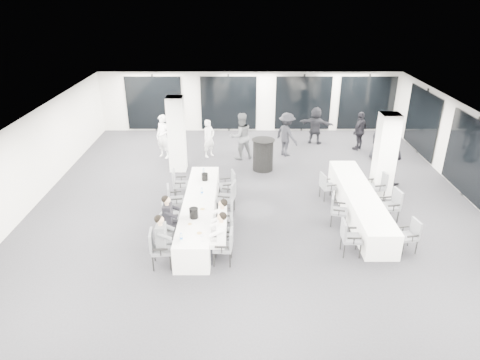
{
  "coord_description": "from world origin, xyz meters",
  "views": [
    {
      "loc": [
        -0.47,
        -11.81,
        6.4
      ],
      "look_at": [
        -0.47,
        -0.2,
        1.1
      ],
      "focal_mm": 32.0,
      "sensor_mm": 36.0,
      "label": 1
    }
  ],
  "objects_px": {
    "chair_main_right_mid": "(227,214)",
    "standing_guest_d": "(360,128)",
    "chair_main_right_second": "(227,230)",
    "standing_guest_e": "(380,137)",
    "chair_main_left_mid": "(169,214)",
    "chair_side_left_mid": "(336,209)",
    "chair_main_left_far": "(178,182)",
    "standing_guest_g": "(163,134)",
    "chair_main_left_second": "(165,227)",
    "standing_guest_h": "(391,156)",
    "ice_bucket_near": "(194,213)",
    "chair_main_left_fourth": "(173,198)",
    "standing_guest_c": "(287,132)",
    "banquet_table_main": "(200,212)",
    "standing_guest_f": "(316,123)",
    "chair_side_right_near": "(410,234)",
    "standing_guest_a": "(209,136)",
    "chair_main_right_fourth": "(229,196)",
    "chair_side_left_near": "(348,235)",
    "cocktail_table": "(263,155)",
    "chair_main_right_near": "(226,244)",
    "chair_side_left_far": "(326,185)",
    "standing_guest_b": "(241,133)",
    "banquet_table_side": "(359,203)",
    "chair_side_right_far": "(378,184)",
    "ice_bucket_far": "(205,177)",
    "chair_side_right_mid": "(392,204)"
  },
  "relations": [
    {
      "from": "chair_side_left_far",
      "to": "chair_main_right_mid",
      "type": "bearing_deg",
      "value": -72.11
    },
    {
      "from": "standing_guest_d",
      "to": "chair_main_left_second",
      "type": "bearing_deg",
      "value": 0.63
    },
    {
      "from": "banquet_table_side",
      "to": "chair_main_left_fourth",
      "type": "distance_m",
      "value": 5.64
    },
    {
      "from": "banquet_table_side",
      "to": "standing_guest_b",
      "type": "relative_size",
      "value": 2.34
    },
    {
      "from": "chair_main_right_near",
      "to": "chair_side_left_mid",
      "type": "xyz_separation_m",
      "value": [
        3.14,
        1.91,
        -0.02
      ]
    },
    {
      "from": "ice_bucket_near",
      "to": "chair_main_left_second",
      "type": "bearing_deg",
      "value": -176.41
    },
    {
      "from": "chair_main_left_mid",
      "to": "chair_main_right_mid",
      "type": "bearing_deg",
      "value": 80.13
    },
    {
      "from": "standing_guest_b",
      "to": "standing_guest_g",
      "type": "distance_m",
      "value": 3.12
    },
    {
      "from": "banquet_table_main",
      "to": "chair_main_left_far",
      "type": "xyz_separation_m",
      "value": [
        -0.83,
        1.69,
        0.17
      ]
    },
    {
      "from": "cocktail_table",
      "to": "chair_main_right_near",
      "type": "height_order",
      "value": "cocktail_table"
    },
    {
      "from": "chair_side_left_mid",
      "to": "chair_side_right_near",
      "type": "relative_size",
      "value": 1.02
    },
    {
      "from": "chair_side_right_far",
      "to": "chair_side_right_near",
      "type": "bearing_deg",
      "value": 167.52
    },
    {
      "from": "chair_main_right_fourth",
      "to": "chair_side_left_near",
      "type": "bearing_deg",
      "value": -113.56
    },
    {
      "from": "chair_side_right_far",
      "to": "standing_guest_c",
      "type": "relative_size",
      "value": 0.49
    },
    {
      "from": "chair_side_right_near",
      "to": "standing_guest_a",
      "type": "height_order",
      "value": "standing_guest_a"
    },
    {
      "from": "banquet_table_side",
      "to": "chair_side_right_far",
      "type": "relative_size",
      "value": 5.0
    },
    {
      "from": "banquet_table_main",
      "to": "banquet_table_side",
      "type": "height_order",
      "value": "same"
    },
    {
      "from": "cocktail_table",
      "to": "chair_side_left_mid",
      "type": "bearing_deg",
      "value": -64.8
    },
    {
      "from": "chair_side_right_near",
      "to": "standing_guest_f",
      "type": "relative_size",
      "value": 0.48
    },
    {
      "from": "chair_main_left_second",
      "to": "ice_bucket_near",
      "type": "height_order",
      "value": "ice_bucket_near"
    },
    {
      "from": "chair_main_right_near",
      "to": "standing_guest_f",
      "type": "distance_m",
      "value": 9.72
    },
    {
      "from": "banquet_table_main",
      "to": "standing_guest_f",
      "type": "xyz_separation_m",
      "value": [
        4.49,
        7.02,
        0.55
      ]
    },
    {
      "from": "chair_main_right_second",
      "to": "chair_side_left_far",
      "type": "bearing_deg",
      "value": -52.21
    },
    {
      "from": "chair_main_left_mid",
      "to": "chair_side_left_mid",
      "type": "distance_m",
      "value": 4.82
    },
    {
      "from": "chair_side_right_near",
      "to": "standing_guest_c",
      "type": "bearing_deg",
      "value": 9.51
    },
    {
      "from": "standing_guest_e",
      "to": "chair_main_left_second",
      "type": "bearing_deg",
      "value": 100.44
    },
    {
      "from": "banquet_table_main",
      "to": "cocktail_table",
      "type": "relative_size",
      "value": 4.16
    },
    {
      "from": "banquet_table_side",
      "to": "chair_main_right_near",
      "type": "height_order",
      "value": "chair_main_right_near"
    },
    {
      "from": "chair_main_right_fourth",
      "to": "ice_bucket_far",
      "type": "bearing_deg",
      "value": 56.05
    },
    {
      "from": "chair_main_right_fourth",
      "to": "standing_guest_c",
      "type": "relative_size",
      "value": 0.51
    },
    {
      "from": "standing_guest_a",
      "to": "standing_guest_e",
      "type": "bearing_deg",
      "value": -51.03
    },
    {
      "from": "chair_main_right_near",
      "to": "cocktail_table",
      "type": "bearing_deg",
      "value": -8.07
    },
    {
      "from": "chair_main_left_fourth",
      "to": "standing_guest_c",
      "type": "height_order",
      "value": "standing_guest_c"
    },
    {
      "from": "chair_side_left_mid",
      "to": "standing_guest_e",
      "type": "distance_m",
      "value": 5.72
    },
    {
      "from": "chair_main_right_second",
      "to": "chair_side_left_far",
      "type": "height_order",
      "value": "chair_main_right_second"
    },
    {
      "from": "banquet_table_side",
      "to": "chair_main_left_fourth",
      "type": "xyz_separation_m",
      "value": [
        -5.64,
        0.01,
        0.17
      ]
    },
    {
      "from": "banquet_table_side",
      "to": "standing_guest_g",
      "type": "xyz_separation_m",
      "value": [
        -6.7,
        4.76,
        0.63
      ]
    },
    {
      "from": "standing_guest_d",
      "to": "ice_bucket_far",
      "type": "bearing_deg",
      "value": -7.21
    },
    {
      "from": "chair_side_left_near",
      "to": "standing_guest_b",
      "type": "bearing_deg",
      "value": -157.01
    },
    {
      "from": "chair_main_left_fourth",
      "to": "standing_guest_e",
      "type": "bearing_deg",
      "value": 108.82
    },
    {
      "from": "chair_main_left_far",
      "to": "standing_guest_a",
      "type": "xyz_separation_m",
      "value": [
        0.76,
        3.74,
        0.32
      ]
    },
    {
      "from": "chair_main_right_mid",
      "to": "standing_guest_d",
      "type": "distance_m",
      "value": 8.53
    },
    {
      "from": "standing_guest_e",
      "to": "standing_guest_h",
      "type": "bearing_deg",
      "value": 144.64
    },
    {
      "from": "chair_side_right_mid",
      "to": "standing_guest_g",
      "type": "xyz_separation_m",
      "value": [
        -7.54,
        5.18,
        0.42
      ]
    },
    {
      "from": "chair_main_left_far",
      "to": "standing_guest_g",
      "type": "distance_m",
      "value": 3.8
    },
    {
      "from": "chair_side_right_mid",
      "to": "chair_side_right_far",
      "type": "bearing_deg",
      "value": -9.92
    },
    {
      "from": "chair_side_right_near",
      "to": "ice_bucket_near",
      "type": "xyz_separation_m",
      "value": [
        -5.68,
        0.41,
        0.38
      ]
    },
    {
      "from": "standing_guest_e",
      "to": "standing_guest_h",
      "type": "xyz_separation_m",
      "value": [
        -0.26,
        -2.09,
        -0.01
      ]
    },
    {
      "from": "chair_main_right_second",
      "to": "standing_guest_e",
      "type": "height_order",
      "value": "standing_guest_e"
    },
    {
      "from": "chair_side_left_near",
      "to": "chair_side_right_near",
      "type": "distance_m",
      "value": 1.67
    }
  ]
}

